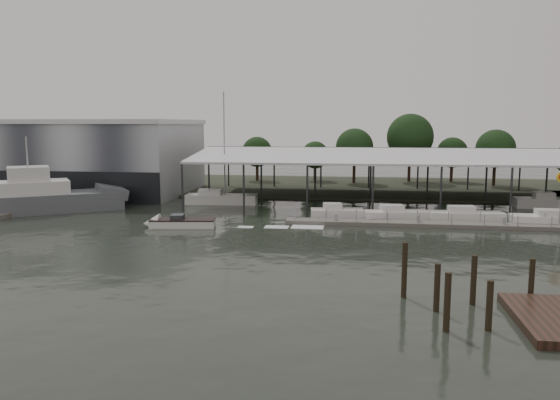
# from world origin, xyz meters

# --- Properties ---
(ground) EXTENTS (200.00, 200.00, 0.00)m
(ground) POSITION_xyz_m (0.00, 0.00, 0.00)
(ground) COLOR #252C24
(ground) RESTS_ON ground
(land_strip_far) EXTENTS (140.00, 30.00, 0.30)m
(land_strip_far) POSITION_xyz_m (0.00, 42.00, 0.10)
(land_strip_far) COLOR #373C2D
(land_strip_far) RESTS_ON ground
(land_strip_west) EXTENTS (20.00, 40.00, 0.30)m
(land_strip_west) POSITION_xyz_m (-40.00, 30.00, 0.10)
(land_strip_west) COLOR #373C2D
(land_strip_west) RESTS_ON ground
(storage_warehouse) EXTENTS (24.50, 20.50, 10.50)m
(storage_warehouse) POSITION_xyz_m (-28.00, 29.94, 5.29)
(storage_warehouse) COLOR #ACB1B7
(storage_warehouse) RESTS_ON ground
(covered_boat_shed) EXTENTS (58.24, 24.00, 6.96)m
(covered_boat_shed) POSITION_xyz_m (17.00, 28.00, 6.13)
(covered_boat_shed) COLOR white
(covered_boat_shed) RESTS_ON ground
(trawler_dock) EXTENTS (3.00, 18.00, 0.50)m
(trawler_dock) POSITION_xyz_m (-30.00, 14.00, 0.25)
(trawler_dock) COLOR slate
(trawler_dock) RESTS_ON ground
(floating_dock) EXTENTS (28.00, 2.00, 1.40)m
(floating_dock) POSITION_xyz_m (15.00, 10.00, 0.20)
(floating_dock) COLOR slate
(floating_dock) RESTS_ON ground
(grey_trawler) EXTENTS (18.05, 14.54, 8.84)m
(grey_trawler) POSITION_xyz_m (-27.38, 12.89, 1.58)
(grey_trawler) COLOR #585D61
(grey_trawler) RESTS_ON ground
(white_sailboat) EXTENTS (8.90, 3.15, 14.00)m
(white_sailboat) POSITION_xyz_m (-8.85, 21.82, 0.66)
(white_sailboat) COLOR white
(white_sailboat) RESTS_ON ground
(speedboat_underway) EXTENTS (17.85, 4.46, 2.00)m
(speedboat_underway) POSITION_xyz_m (-9.22, 6.15, 0.39)
(speedboat_underway) COLOR white
(speedboat_underway) RESTS_ON ground
(moored_cruiser_0) EXTENTS (5.72, 2.83, 1.70)m
(moored_cruiser_0) POSITION_xyz_m (5.91, 13.05, 0.61)
(moored_cruiser_0) COLOR white
(moored_cruiser_0) RESTS_ON ground
(moored_cruiser_1) EXTENTS (6.87, 3.43, 1.70)m
(moored_cruiser_1) POSITION_xyz_m (12.03, 12.70, 0.61)
(moored_cruiser_1) COLOR white
(moored_cruiser_1) RESTS_ON ground
(moored_cruiser_2) EXTENTS (7.48, 2.56, 1.70)m
(moored_cruiser_2) POSITION_xyz_m (19.00, 12.99, 0.61)
(moored_cruiser_2) COLOR white
(moored_cruiser_2) RESTS_ON ground
(moored_cruiser_3) EXTENTS (8.69, 2.25, 1.70)m
(moored_cruiser_3) POSITION_xyz_m (27.37, 11.79, 0.61)
(moored_cruiser_3) COLOR white
(moored_cruiser_3) RESTS_ON ground
(mooring_pilings) EXTENTS (7.71, 6.77, 3.83)m
(mooring_pilings) POSITION_xyz_m (13.55, -14.61, 1.07)
(mooring_pilings) COLOR #2D2316
(mooring_pilings) RESTS_ON ground
(horizon_tree_line) EXTENTS (72.46, 11.14, 11.60)m
(horizon_tree_line) POSITION_xyz_m (22.62, 48.25, 6.08)
(horizon_tree_line) COLOR black
(horizon_tree_line) RESTS_ON ground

